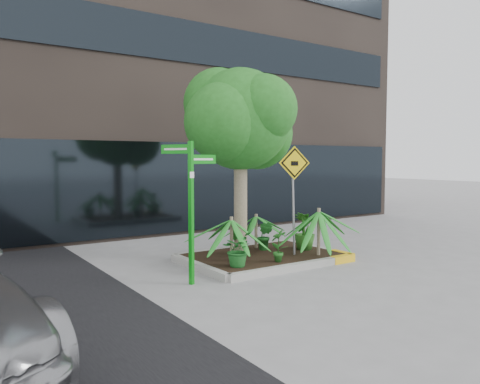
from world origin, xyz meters
TOP-DOWN VIEW (x-y plane):
  - ground at (0.00, 0.00)m, footprint 80.00×80.00m
  - building at (0.50, 8.50)m, footprint 18.00×8.00m
  - planter at (0.23, 0.27)m, footprint 3.35×2.36m
  - tree at (-0.20, 0.60)m, footprint 2.79×2.48m
  - palm_front at (1.14, -0.44)m, footprint 1.14×1.14m
  - palm_left at (-0.71, 0.17)m, footprint 1.01×1.01m
  - palm_back at (0.50, 0.97)m, footprint 0.89×0.89m
  - shrub_a at (-0.92, -0.35)m, footprint 0.84×0.84m
  - shrub_b at (1.32, 0.21)m, footprint 0.62×0.62m
  - shrub_c at (-0.01, -0.49)m, footprint 0.40×0.40m
  - shrub_d at (0.50, 0.63)m, footprint 0.48×0.48m
  - street_sign_post at (-1.97, -0.46)m, footprint 0.91×0.71m
  - cattle_sign at (0.74, -0.08)m, footprint 0.70×0.23m

SIDE VIEW (x-z plane):
  - ground at x=0.00m, z-range 0.00..0.00m
  - planter at x=0.23m, z-range 0.03..0.18m
  - shrub_d at x=0.50m, z-range 0.15..0.80m
  - shrub_a at x=-0.92m, z-range 0.15..0.81m
  - shrub_c at x=-0.01m, z-range 0.15..0.82m
  - shrub_b at x=1.32m, z-range 0.15..1.01m
  - palm_back at x=0.50m, z-range 0.39..1.39m
  - palm_left at x=-0.71m, z-range 0.43..1.54m
  - palm_front at x=1.14m, z-range 0.46..1.73m
  - street_sign_post at x=-1.97m, z-range 0.30..2.82m
  - cattle_sign at x=0.74m, z-range 0.56..2.90m
  - tree at x=-0.20m, z-range 0.96..5.15m
  - building at x=0.50m, z-range 0.00..15.00m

